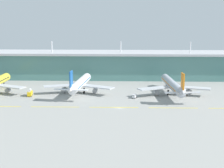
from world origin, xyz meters
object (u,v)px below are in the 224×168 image
at_px(airliner_near_middle, 80,84).
at_px(baggage_cart, 134,96).
at_px(airliner_far_middle, 173,85).
at_px(fuel_truck, 30,93).

height_order(airliner_near_middle, baggage_cart, airliner_near_middle).
relative_size(airliner_far_middle, baggage_cart, 15.69).
height_order(airliner_far_middle, baggage_cart, airliner_far_middle).
relative_size(airliner_near_middle, baggage_cart, 14.61).
bearing_deg(airliner_near_middle, airliner_far_middle, -3.26).
xyz_separation_m(baggage_cart, fuel_truck, (-68.21, 4.02, 1.00)).
bearing_deg(baggage_cart, airliner_far_middle, 23.08).
relative_size(airliner_near_middle, fuel_truck, 7.87).
distance_m(airliner_near_middle, baggage_cart, 39.70).
height_order(airliner_far_middle, fuel_truck, airliner_far_middle).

